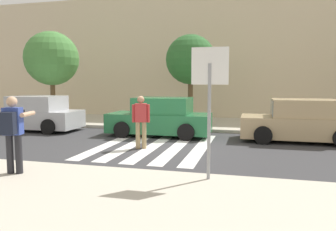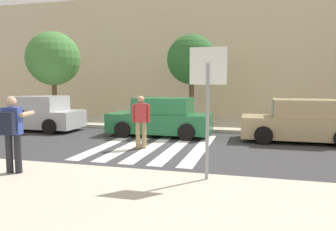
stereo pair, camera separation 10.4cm
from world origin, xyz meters
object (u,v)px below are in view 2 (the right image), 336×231
(photographer_with_backpack, at_px, (12,128))
(parked_car_tan, at_px, (301,122))
(street_tree_center, at_px, (192,60))
(street_tree_west, at_px, (53,59))
(parked_car_green, at_px, (161,118))
(pedestrian_crossing, at_px, (141,119))
(stop_sign, at_px, (208,84))
(parked_car_silver, at_px, (37,114))

(photographer_with_backpack, bearing_deg, parked_car_tan, 43.97)
(street_tree_center, bearing_deg, street_tree_west, -172.96)
(parked_car_green, relative_size, street_tree_center, 0.96)
(parked_car_green, height_order, street_tree_center, street_tree_center)
(parked_car_tan, bearing_deg, street_tree_center, 148.00)
(parked_car_tan, distance_m, street_tree_center, 5.96)
(pedestrian_crossing, height_order, street_tree_center, street_tree_center)
(parked_car_green, xyz_separation_m, street_tree_west, (-6.24, 2.02, 2.60))
(stop_sign, distance_m, street_tree_west, 12.01)
(pedestrian_crossing, bearing_deg, stop_sign, -51.05)
(pedestrian_crossing, xyz_separation_m, street_tree_west, (-6.33, 4.65, 2.35))
(photographer_with_backpack, bearing_deg, street_tree_west, 118.75)
(pedestrian_crossing, height_order, street_tree_west, street_tree_west)
(photographer_with_backpack, bearing_deg, parked_car_silver, 123.06)
(parked_car_silver, bearing_deg, pedestrian_crossing, -24.05)
(parked_car_silver, distance_m, street_tree_center, 7.53)
(pedestrian_crossing, height_order, parked_car_tan, pedestrian_crossing)
(parked_car_tan, distance_m, street_tree_west, 11.99)
(parked_car_tan, bearing_deg, parked_car_silver, 180.00)
(photographer_with_backpack, height_order, street_tree_center, street_tree_center)
(photographer_with_backpack, distance_m, parked_car_green, 6.77)
(parked_car_silver, bearing_deg, parked_car_green, 0.00)
(parked_car_silver, relative_size, street_tree_center, 0.96)
(parked_car_green, height_order, street_tree_west, street_tree_west)
(parked_car_silver, distance_m, parked_car_green, 5.81)
(pedestrian_crossing, relative_size, parked_car_tan, 0.42)
(stop_sign, height_order, parked_car_green, stop_sign)
(parked_car_green, bearing_deg, pedestrian_crossing, -88.08)
(parked_car_green, distance_m, street_tree_center, 3.86)
(street_tree_west, bearing_deg, stop_sign, -41.41)
(street_tree_west, distance_m, street_tree_center, 6.99)
(photographer_with_backpack, height_order, street_tree_west, street_tree_west)
(parked_car_silver, bearing_deg, street_tree_west, 102.13)
(stop_sign, relative_size, parked_car_tan, 0.67)
(parked_car_green, distance_m, parked_car_tan, 5.29)
(pedestrian_crossing, bearing_deg, parked_car_green, 91.92)
(pedestrian_crossing, bearing_deg, parked_car_tan, 26.84)
(street_tree_west, bearing_deg, parked_car_tan, -9.92)
(parked_car_silver, bearing_deg, parked_car_tan, 0.00)
(street_tree_center, bearing_deg, pedestrian_crossing, -96.25)
(street_tree_west, relative_size, street_tree_center, 1.07)
(pedestrian_crossing, distance_m, parked_car_tan, 5.83)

